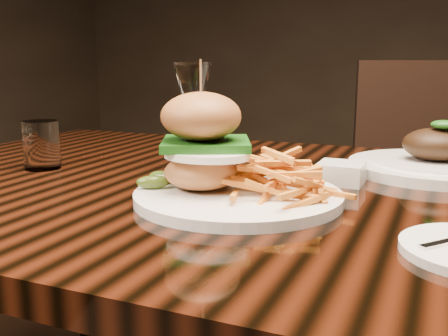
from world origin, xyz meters
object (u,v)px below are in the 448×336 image
at_px(wine_glass, 193,91).
at_px(chair_far, 433,197).
at_px(burger_plate, 232,166).
at_px(dining_table, 304,234).
at_px(far_dish, 435,162).

xyz_separation_m(wine_glass, chair_far, (0.41, 0.82, -0.36)).
bearing_deg(burger_plate, dining_table, 42.63).
height_order(dining_table, chair_far, chair_far).
bearing_deg(dining_table, wine_glass, 163.52).
height_order(burger_plate, far_dish, burger_plate).
relative_size(burger_plate, wine_glass, 1.53).
distance_m(burger_plate, wine_glass, 0.26).
bearing_deg(chair_far, dining_table, -117.24).
distance_m(wine_glass, chair_far, 0.98).
distance_m(burger_plate, chair_far, 1.07).
height_order(dining_table, wine_glass, wine_glass).
bearing_deg(chair_far, far_dish, -105.40).
relative_size(dining_table, far_dish, 5.26).
height_order(burger_plate, wine_glass, burger_plate).
bearing_deg(far_dish, dining_table, -130.61).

